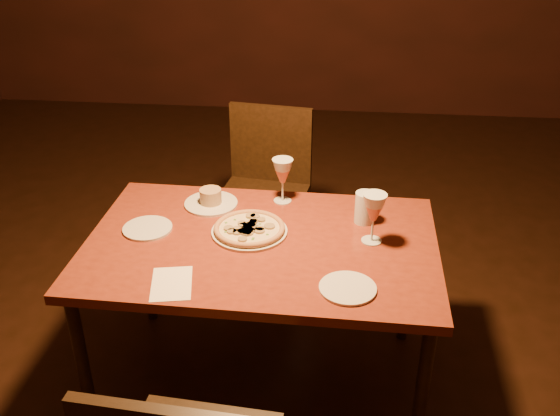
# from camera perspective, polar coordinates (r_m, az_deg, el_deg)

# --- Properties ---
(floor) EXTENTS (7.00, 7.00, 0.00)m
(floor) POSITION_cam_1_polar(r_m,az_deg,el_deg) (2.69, 0.02, -16.94)
(floor) COLOR black
(floor) RESTS_ON ground
(dining_table) EXTENTS (1.32, 0.86, 0.70)m
(dining_table) POSITION_cam_1_polar(r_m,az_deg,el_deg) (2.35, -1.71, -4.36)
(dining_table) COLOR maroon
(dining_table) RESTS_ON floor
(chair_far) EXTENTS (0.48, 0.48, 0.88)m
(chair_far) POSITION_cam_1_polar(r_m,az_deg,el_deg) (3.17, -1.40, 2.01)
(chair_far) COLOR black
(chair_far) RESTS_ON floor
(pizza_plate) EXTENTS (0.29, 0.29, 0.03)m
(pizza_plate) POSITION_cam_1_polar(r_m,az_deg,el_deg) (2.37, -2.82, -1.92)
(pizza_plate) COLOR silver
(pizza_plate) RESTS_ON dining_table
(ramekin_saucer) EXTENTS (0.22, 0.22, 0.07)m
(ramekin_saucer) POSITION_cam_1_polar(r_m,az_deg,el_deg) (2.58, -6.34, 0.75)
(ramekin_saucer) COLOR silver
(ramekin_saucer) RESTS_ON dining_table
(wine_glass_far) EXTENTS (0.09, 0.09, 0.19)m
(wine_glass_far) POSITION_cam_1_polar(r_m,az_deg,el_deg) (2.55, 0.24, 2.52)
(wine_glass_far) COLOR #CA6D54
(wine_glass_far) RESTS_ON dining_table
(wine_glass_right) EXTENTS (0.09, 0.09, 0.20)m
(wine_glass_right) POSITION_cam_1_polar(r_m,az_deg,el_deg) (2.30, 8.52, -0.93)
(wine_glass_right) COLOR #CA6D54
(wine_glass_right) RESTS_ON dining_table
(water_tumbler) EXTENTS (0.08, 0.08, 0.13)m
(water_tumbler) POSITION_cam_1_polar(r_m,az_deg,el_deg) (2.44, 7.73, 0.04)
(water_tumbler) COLOR silver
(water_tumbler) RESTS_ON dining_table
(side_plate_left) EXTENTS (0.19, 0.19, 0.01)m
(side_plate_left) POSITION_cam_1_polar(r_m,az_deg,el_deg) (2.45, -12.02, -1.83)
(side_plate_left) COLOR silver
(side_plate_left) RESTS_ON dining_table
(side_plate_near) EXTENTS (0.19, 0.19, 0.01)m
(side_plate_near) POSITION_cam_1_polar(r_m,az_deg,el_deg) (2.08, 6.20, -7.30)
(side_plate_near) COLOR silver
(side_plate_near) RESTS_ON dining_table
(menu_card) EXTENTS (0.17, 0.22, 0.00)m
(menu_card) POSITION_cam_1_polar(r_m,az_deg,el_deg) (2.13, -9.89, -6.82)
(menu_card) COLOR white
(menu_card) RESTS_ON dining_table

